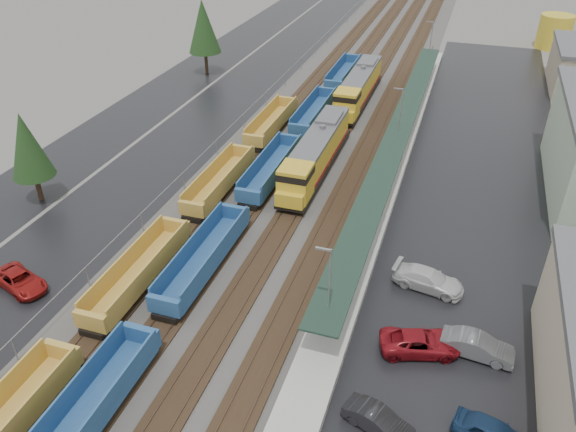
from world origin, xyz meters
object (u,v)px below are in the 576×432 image
Objects in this scene: well_string_blue at (242,208)px; parked_car_east_c at (428,280)px; storage_tank at (555,32)px; locomotive_trail at (358,88)px; parked_car_west_c at (20,281)px; locomotive_lead at (315,154)px; parked_car_east_a at (378,421)px; parked_car_east_b at (420,343)px; well_string_yellow at (139,272)px; parked_car_east_e at (477,346)px.

parked_car_east_c is (17.41, -4.76, -0.36)m from well_string_blue.
well_string_blue is 16.65× the size of storage_tank.
well_string_blue reaches higher than parked_car_east_c.
parked_car_west_c is at bearing -109.80° from locomotive_trail.
locomotive_lead reaches higher than well_string_blue.
parked_car_east_c reaches higher than parked_car_west_c.
storage_tank is 1.03× the size of parked_car_east_c.
parked_car_east_b is (1.53, 7.00, 0.04)m from parked_car_east_a.
locomotive_trail is 31.68m from well_string_blue.
parked_car_east_c is at bearing -48.51° from locomotive_lead.
well_string_yellow is 13.21× the size of storage_tank.
parked_car_west_c is (-16.56, -25.00, -1.64)m from locomotive_lead.
well_string_blue is 21.13m from parked_car_east_b.
well_string_yellow is 15.47× the size of parked_car_east_e.
locomotive_lead is 23.13m from well_string_yellow.
parked_car_west_c is at bearing -117.46° from storage_tank.
parked_car_east_c is (29.97, 9.84, 0.10)m from parked_car_west_c.
well_string_yellow is at bearing 72.36° from parked_car_east_b.
well_string_blue is 24.65m from parked_car_east_a.
parked_car_west_c is (-43.25, -83.21, -2.12)m from storage_tank.
well_string_yellow is 13.84× the size of parked_car_east_b.
well_string_blue is at bearing 68.38° from parked_car_east_e.
locomotive_trail is 4.00× the size of parked_car_east_e.
locomotive_trail is 48.92m from parked_car_west_c.
locomotive_lead is at bearing 51.47° from parked_car_east_c.
parked_car_east_b is at bearing -72.46° from locomotive_trail.
storage_tank reaches higher than parked_car_east_e.
locomotive_trail is 3.52× the size of parked_car_east_c.
locomotive_trail is at bearing 30.32° from parked_car_east_c.
parked_car_east_a is at bearing -20.21° from well_string_yellow.
parked_car_east_e is at bearing 0.95° from well_string_yellow.
well_string_yellow is 13.62× the size of parked_car_east_c.
parked_car_east_a is (16.09, -18.66, -0.45)m from well_string_blue.
parked_car_east_a is 0.89× the size of parked_car_east_e.
parked_car_east_a is 0.78× the size of parked_car_east_c.
storage_tank is at bearing -25.86° from parked_car_east_b.
parked_car_east_e is at bearing -64.52° from parked_car_west_c.
parked_car_east_a is (-14.60, -87.27, -2.11)m from storage_tank.
parked_car_east_a is 13.97m from parked_car_east_c.
parked_car_east_b is at bearing -33.50° from well_string_blue.
storage_tank is at bearing -8.30° from parked_car_west_c.
well_string_yellow is 17.36× the size of parked_car_east_a.
parked_car_east_b is 1.12× the size of parked_car_east_e.
parked_car_east_b is at bearing -99.25° from storage_tank.
locomotive_lead is 11.21m from well_string_blue.
storage_tank reaches higher than well_string_yellow.
well_string_yellow reaches higher than parked_car_east_c.
well_string_yellow reaches higher than parked_car_east_b.
locomotive_lead is 64.03m from storage_tank.
locomotive_lead is at bearing -90.00° from locomotive_trail.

